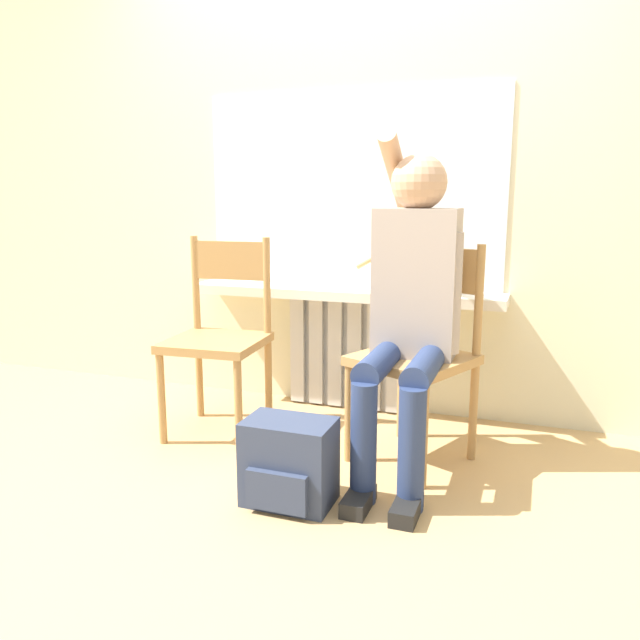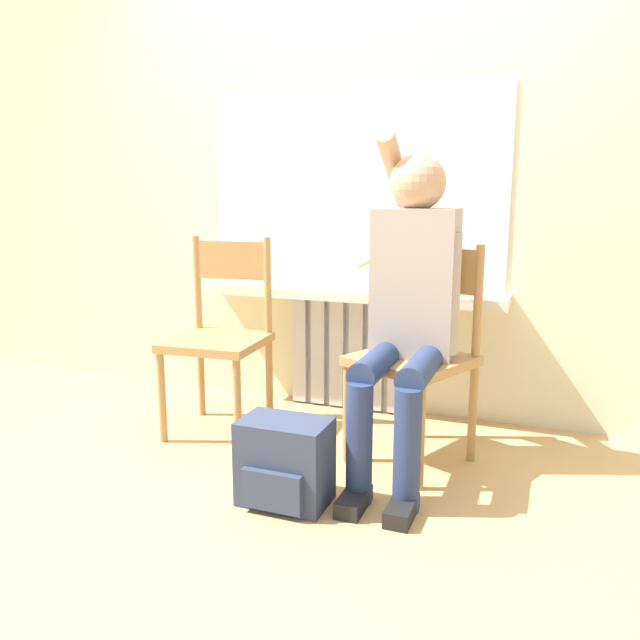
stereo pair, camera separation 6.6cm
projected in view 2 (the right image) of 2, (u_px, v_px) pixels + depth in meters
ground_plane at (251, 501)px, 2.36m from camera, size 12.00×12.00×0.00m
wall_with_window at (355, 153)px, 3.22m from camera, size 7.00×0.06×2.70m
radiator at (348, 352)px, 3.35m from camera, size 0.65×0.08×0.61m
windowsill at (344, 293)px, 3.22m from camera, size 1.65×0.25×0.05m
window_glass at (352, 190)px, 3.22m from camera, size 1.58×0.01×1.00m
chair_left at (220, 333)px, 3.00m from camera, size 0.46×0.46×0.94m
chair_right at (418, 351)px, 2.66m from camera, size 0.57×0.57×0.94m
person at (410, 297)px, 2.51m from camera, size 0.36×1.00×1.41m
cat at (419, 265)px, 3.02m from camera, size 0.52×0.12×0.24m
backpack at (285, 463)px, 2.32m from camera, size 0.33×0.24×0.32m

